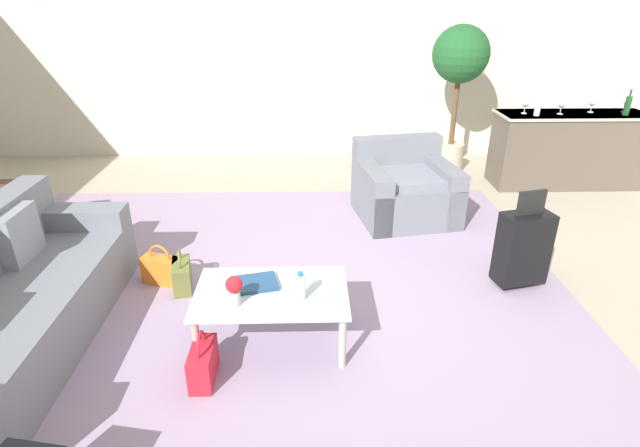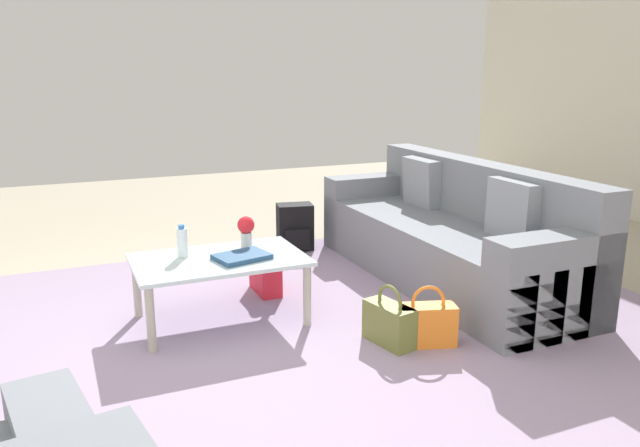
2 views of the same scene
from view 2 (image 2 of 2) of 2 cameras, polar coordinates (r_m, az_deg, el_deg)
name	(u,v)px [view 2 (image 2 of 2)]	position (r m, az deg, el deg)	size (l,w,h in m)	color
ground_plane	(172,367)	(3.47, -13.35, -12.64)	(12.00, 12.00, 0.00)	#A89E89
area_rug	(292,361)	(3.44, -2.61, -12.48)	(5.20, 4.40, 0.01)	#9984A3
couch	(453,239)	(4.71, 12.08, -1.43)	(0.84, 2.42, 0.87)	slate
coffee_table	(219,266)	(3.87, -9.18, -3.85)	(1.03, 0.65, 0.41)	silver
water_bottle	(182,242)	(3.88, -12.49, -1.70)	(0.06, 0.06, 0.20)	silver
coffee_table_book	(242,257)	(3.80, -7.16, -3.03)	(0.31, 0.23, 0.03)	navy
flower_vase	(246,229)	(4.01, -6.78, -0.50)	(0.11, 0.11, 0.21)	#B2B7BC
handbag_olive	(389,323)	(3.61, 6.35, -9.02)	(0.20, 0.34, 0.36)	olive
handbag_red	(265,275)	(4.39, -5.02, -4.71)	(0.14, 0.32, 0.36)	red
handbag_orange	(427,324)	(3.63, 9.78, -9.02)	(0.35, 0.23, 0.36)	orange
backpack_black	(295,228)	(5.39, -2.29, -0.40)	(0.33, 0.29, 0.40)	black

